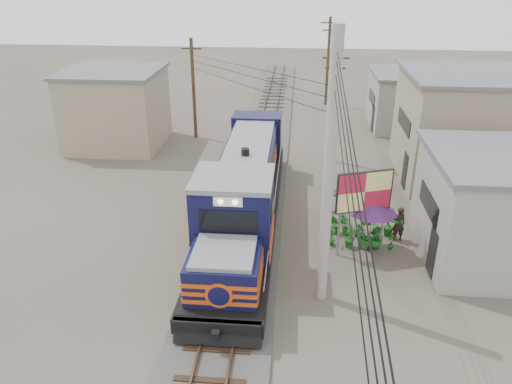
# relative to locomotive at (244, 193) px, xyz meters

# --- Properties ---
(ground) EXTENTS (120.00, 120.00, 0.00)m
(ground) POSITION_rel_locomotive_xyz_m (0.00, -4.74, -1.81)
(ground) COLOR #473F35
(ground) RESTS_ON ground
(ballast) EXTENTS (3.60, 70.00, 0.16)m
(ballast) POSITION_rel_locomotive_xyz_m (0.00, 5.26, -1.73)
(ballast) COLOR #595651
(ballast) RESTS_ON ground
(track) EXTENTS (1.15, 70.00, 0.12)m
(track) POSITION_rel_locomotive_xyz_m (0.00, 5.26, -1.55)
(track) COLOR #51331E
(track) RESTS_ON ground
(locomotive) EXTENTS (3.10, 16.88, 4.18)m
(locomotive) POSITION_rel_locomotive_xyz_m (0.00, 0.00, 0.00)
(locomotive) COLOR black
(locomotive) RESTS_ON ground
(utility_pole_main) EXTENTS (0.40, 0.40, 10.00)m
(utility_pole_main) POSITION_rel_locomotive_xyz_m (3.50, -5.24, 3.19)
(utility_pole_main) COLOR #9E9B93
(utility_pole_main) RESTS_ON ground
(wooden_pole_mid) EXTENTS (1.60, 0.24, 7.00)m
(wooden_pole_mid) POSITION_rel_locomotive_xyz_m (4.50, 9.26, 1.87)
(wooden_pole_mid) COLOR #4C3826
(wooden_pole_mid) RESTS_ON ground
(wooden_pole_far) EXTENTS (1.60, 0.24, 7.50)m
(wooden_pole_far) POSITION_rel_locomotive_xyz_m (4.80, 23.26, 2.12)
(wooden_pole_far) COLOR #4C3826
(wooden_pole_far) RESTS_ON ground
(wooden_pole_left) EXTENTS (1.60, 0.24, 7.00)m
(wooden_pole_left) POSITION_rel_locomotive_xyz_m (-5.00, 13.26, 1.87)
(wooden_pole_left) COLOR #4C3826
(wooden_pole_left) RESTS_ON ground
(power_lines) EXTENTS (9.65, 19.00, 3.30)m
(power_lines) POSITION_rel_locomotive_xyz_m (-0.14, 3.75, 5.75)
(power_lines) COLOR black
(power_lines) RESTS_ON ground
(shophouse_mid) EXTENTS (8.40, 7.35, 6.20)m
(shophouse_mid) POSITION_rel_locomotive_xyz_m (12.50, 7.26, 1.30)
(shophouse_mid) COLOR gray
(shophouse_mid) RESTS_ON ground
(shophouse_back) EXTENTS (6.30, 6.30, 4.20)m
(shophouse_back) POSITION_rel_locomotive_xyz_m (11.00, 17.26, 0.30)
(shophouse_back) COLOR gray
(shophouse_back) RESTS_ON ground
(shophouse_left) EXTENTS (6.30, 6.30, 5.20)m
(shophouse_left) POSITION_rel_locomotive_xyz_m (-10.00, 11.26, 0.80)
(shophouse_left) COLOR gray
(shophouse_left) RESTS_ON ground
(billboard) EXTENTS (2.40, 0.94, 3.86)m
(billboard) POSITION_rel_locomotive_xyz_m (5.26, -1.84, 1.05)
(billboard) COLOR #99999E
(billboard) RESTS_ON ground
(market_umbrella) EXTENTS (2.88, 2.88, 2.39)m
(market_umbrella) POSITION_rel_locomotive_xyz_m (5.73, -1.54, 0.29)
(market_umbrella) COLOR black
(market_umbrella) RESTS_ON ground
(vendor) EXTENTS (0.68, 0.50, 1.69)m
(vendor) POSITION_rel_locomotive_xyz_m (7.11, -0.64, -0.96)
(vendor) COLOR black
(vendor) RESTS_ON ground
(plant_nursery) EXTENTS (3.32, 3.22, 1.08)m
(plant_nursery) POSITION_rel_locomotive_xyz_m (5.30, -0.81, -1.33)
(plant_nursery) COLOR #1D651D
(plant_nursery) RESTS_ON ground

